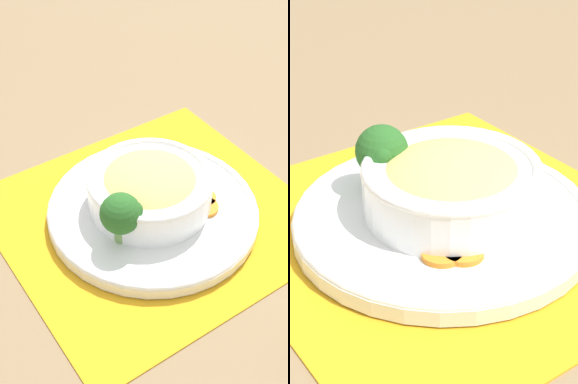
% 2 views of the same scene
% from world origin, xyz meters
% --- Properties ---
extents(ground_plane, '(4.00, 4.00, 0.00)m').
position_xyz_m(ground_plane, '(0.00, 0.00, 0.00)').
color(ground_plane, '#8C704C').
extents(placemat, '(0.46, 0.43, 0.00)m').
position_xyz_m(placemat, '(0.00, 0.00, 0.00)').
color(placemat, orange).
rests_on(placemat, ground_plane).
extents(plate, '(0.31, 0.31, 0.02)m').
position_xyz_m(plate, '(0.00, 0.00, 0.02)').
color(plate, white).
rests_on(plate, placemat).
extents(bowl, '(0.18, 0.18, 0.06)m').
position_xyz_m(bowl, '(-0.00, -0.01, 0.05)').
color(bowl, white).
rests_on(bowl, plate).
extents(broccoli_floret, '(0.06, 0.06, 0.08)m').
position_xyz_m(broccoli_floret, '(0.07, 0.03, 0.07)').
color(broccoli_floret, '#759E51').
rests_on(broccoli_floret, plate).
extents(carrot_slice_near, '(0.04, 0.04, 0.01)m').
position_xyz_m(carrot_slice_near, '(-0.06, 0.04, 0.02)').
color(carrot_slice_near, orange).
rests_on(carrot_slice_near, plate).
extents(carrot_slice_middle, '(0.04, 0.04, 0.01)m').
position_xyz_m(carrot_slice_middle, '(-0.07, 0.02, 0.02)').
color(carrot_slice_middle, orange).
rests_on(carrot_slice_middle, plate).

